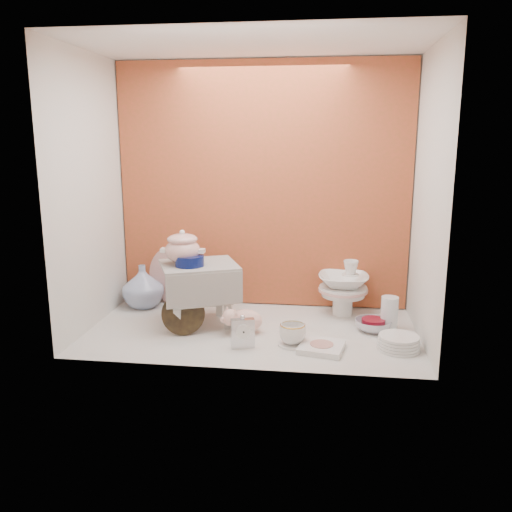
{
  "coord_description": "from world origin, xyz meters",
  "views": [
    {
      "loc": [
        0.39,
        -2.76,
        1.05
      ],
      "look_at": [
        0.02,
        0.02,
        0.42
      ],
      "focal_mm": 37.38,
      "sensor_mm": 36.0,
      "label": 1
    }
  ],
  "objects_px": {
    "soup_tureen": "(183,247)",
    "plush_pig": "(245,320)",
    "floral_platter": "(176,275)",
    "step_stool": "(200,294)",
    "gold_rim_teacup": "(293,333)",
    "dinner_plate_stack": "(399,342)",
    "crystal_bowl": "(373,325)",
    "blue_white_vase": "(143,286)",
    "mantel_clock": "(243,332)",
    "porcelain_tower": "(343,287)"
  },
  "relations": [
    {
      "from": "crystal_bowl",
      "to": "porcelain_tower",
      "type": "distance_m",
      "value": 0.33
    },
    {
      "from": "dinner_plate_stack",
      "to": "gold_rim_teacup",
      "type": "bearing_deg",
      "value": -178.5
    },
    {
      "from": "floral_platter",
      "to": "mantel_clock",
      "type": "height_order",
      "value": "floral_platter"
    },
    {
      "from": "plush_pig",
      "to": "step_stool",
      "type": "bearing_deg",
      "value": 149.06
    },
    {
      "from": "step_stool",
      "to": "crystal_bowl",
      "type": "distance_m",
      "value": 0.99
    },
    {
      "from": "gold_rim_teacup",
      "to": "crystal_bowl",
      "type": "relative_size",
      "value": 0.68
    },
    {
      "from": "soup_tureen",
      "to": "plush_pig",
      "type": "height_order",
      "value": "soup_tureen"
    },
    {
      "from": "blue_white_vase",
      "to": "mantel_clock",
      "type": "relative_size",
      "value": 1.56
    },
    {
      "from": "blue_white_vase",
      "to": "dinner_plate_stack",
      "type": "xyz_separation_m",
      "value": [
        1.51,
        -0.5,
        -0.1
      ]
    },
    {
      "from": "gold_rim_teacup",
      "to": "plush_pig",
      "type": "bearing_deg",
      "value": 150.76
    },
    {
      "from": "dinner_plate_stack",
      "to": "crystal_bowl",
      "type": "bearing_deg",
      "value": 112.43
    },
    {
      "from": "floral_platter",
      "to": "dinner_plate_stack",
      "type": "bearing_deg",
      "value": -24.13
    },
    {
      "from": "mantel_clock",
      "to": "dinner_plate_stack",
      "type": "distance_m",
      "value": 0.79
    },
    {
      "from": "soup_tureen",
      "to": "blue_white_vase",
      "type": "height_order",
      "value": "soup_tureen"
    },
    {
      "from": "soup_tureen",
      "to": "blue_white_vase",
      "type": "relative_size",
      "value": 0.88
    },
    {
      "from": "step_stool",
      "to": "blue_white_vase",
      "type": "relative_size",
      "value": 1.54
    },
    {
      "from": "mantel_clock",
      "to": "porcelain_tower",
      "type": "height_order",
      "value": "porcelain_tower"
    },
    {
      "from": "floral_platter",
      "to": "mantel_clock",
      "type": "xyz_separation_m",
      "value": [
        0.53,
        -0.67,
        -0.1
      ]
    },
    {
      "from": "soup_tureen",
      "to": "floral_platter",
      "type": "xyz_separation_m",
      "value": [
        -0.15,
        0.38,
        -0.26
      ]
    },
    {
      "from": "floral_platter",
      "to": "blue_white_vase",
      "type": "height_order",
      "value": "floral_platter"
    },
    {
      "from": "plush_pig",
      "to": "porcelain_tower",
      "type": "distance_m",
      "value": 0.66
    },
    {
      "from": "blue_white_vase",
      "to": "dinner_plate_stack",
      "type": "relative_size",
      "value": 1.24
    },
    {
      "from": "plush_pig",
      "to": "porcelain_tower",
      "type": "height_order",
      "value": "porcelain_tower"
    },
    {
      "from": "blue_white_vase",
      "to": "dinner_plate_stack",
      "type": "bearing_deg",
      "value": -18.26
    },
    {
      "from": "soup_tureen",
      "to": "crystal_bowl",
      "type": "relative_size",
      "value": 1.18
    },
    {
      "from": "step_stool",
      "to": "dinner_plate_stack",
      "type": "relative_size",
      "value": 1.91
    },
    {
      "from": "soup_tureen",
      "to": "plush_pig",
      "type": "bearing_deg",
      "value": -12.13
    },
    {
      "from": "blue_white_vase",
      "to": "plush_pig",
      "type": "height_order",
      "value": "blue_white_vase"
    },
    {
      "from": "mantel_clock",
      "to": "gold_rim_teacup",
      "type": "bearing_deg",
      "value": -3.83
    },
    {
      "from": "mantel_clock",
      "to": "dinner_plate_stack",
      "type": "bearing_deg",
      "value": -12.51
    },
    {
      "from": "soup_tureen",
      "to": "gold_rim_teacup",
      "type": "xyz_separation_m",
      "value": [
        0.63,
        -0.23,
        -0.39
      ]
    },
    {
      "from": "soup_tureen",
      "to": "floral_platter",
      "type": "height_order",
      "value": "soup_tureen"
    },
    {
      "from": "soup_tureen",
      "to": "blue_white_vase",
      "type": "distance_m",
      "value": 0.55
    },
    {
      "from": "floral_platter",
      "to": "blue_white_vase",
      "type": "xyz_separation_m",
      "value": [
        -0.19,
        -0.09,
        -0.05
      ]
    },
    {
      "from": "soup_tureen",
      "to": "blue_white_vase",
      "type": "xyz_separation_m",
      "value": [
        -0.34,
        0.28,
        -0.32
      ]
    },
    {
      "from": "blue_white_vase",
      "to": "soup_tureen",
      "type": "bearing_deg",
      "value": -39.61
    },
    {
      "from": "mantel_clock",
      "to": "plush_pig",
      "type": "xyz_separation_m",
      "value": [
        -0.02,
        0.21,
        -0.02
      ]
    },
    {
      "from": "mantel_clock",
      "to": "gold_rim_teacup",
      "type": "xyz_separation_m",
      "value": [
        0.25,
        0.06,
        -0.02
      ]
    },
    {
      "from": "soup_tureen",
      "to": "plush_pig",
      "type": "distance_m",
      "value": 0.53
    },
    {
      "from": "step_stool",
      "to": "blue_white_vase",
      "type": "bearing_deg",
      "value": 125.4
    },
    {
      "from": "step_stool",
      "to": "floral_platter",
      "type": "xyz_separation_m",
      "value": [
        -0.24,
        0.35,
        0.01
      ]
    },
    {
      "from": "floral_platter",
      "to": "porcelain_tower",
      "type": "bearing_deg",
      "value": -4.51
    },
    {
      "from": "floral_platter",
      "to": "crystal_bowl",
      "type": "distance_m",
      "value": 1.27
    },
    {
      "from": "step_stool",
      "to": "plush_pig",
      "type": "height_order",
      "value": "step_stool"
    },
    {
      "from": "blue_white_vase",
      "to": "dinner_plate_stack",
      "type": "distance_m",
      "value": 1.59
    },
    {
      "from": "dinner_plate_stack",
      "to": "porcelain_tower",
      "type": "height_order",
      "value": "porcelain_tower"
    },
    {
      "from": "floral_platter",
      "to": "soup_tureen",
      "type": "bearing_deg",
      "value": -67.67
    },
    {
      "from": "soup_tureen",
      "to": "step_stool",
      "type": "bearing_deg",
      "value": 15.53
    },
    {
      "from": "gold_rim_teacup",
      "to": "crystal_bowl",
      "type": "xyz_separation_m",
      "value": [
        0.43,
        0.27,
        -0.03
      ]
    },
    {
      "from": "plush_pig",
      "to": "gold_rim_teacup",
      "type": "height_order",
      "value": "plush_pig"
    }
  ]
}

